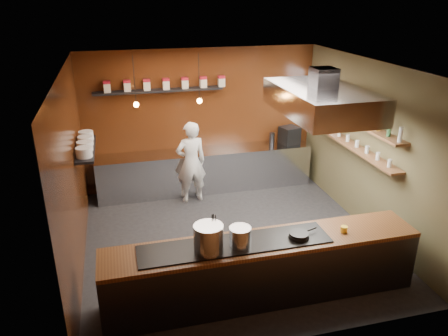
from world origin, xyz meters
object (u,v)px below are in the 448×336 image
object	(u,v)px
stockpot_large	(209,238)
espresso_machine	(289,135)
extractor_hood	(322,100)
stockpot_small	(240,237)
chef	(191,162)

from	to	relation	value
stockpot_large	espresso_machine	size ratio (longest dim) A/B	1.02
extractor_hood	stockpot_large	world-z (taller)	extractor_hood
stockpot_small	chef	world-z (taller)	chef
stockpot_large	stockpot_small	distance (m)	0.43
extractor_hood	stockpot_small	size ratio (longest dim) A/B	6.86
stockpot_small	espresso_machine	world-z (taller)	espresso_machine
espresso_machine	chef	bearing A→B (deg)	177.10
stockpot_small	chef	bearing A→B (deg)	90.70
stockpot_large	stockpot_small	xyz separation A→B (m)	(0.43, 0.02, -0.05)
extractor_hood	espresso_machine	xyz separation A→B (m)	(0.62, 2.59, -1.42)
chef	extractor_hood	bearing A→B (deg)	121.72
chef	stockpot_large	bearing A→B (deg)	76.33
stockpot_small	stockpot_large	bearing A→B (deg)	-177.80
extractor_hood	chef	xyz separation A→B (m)	(-1.70, 2.10, -1.66)
stockpot_large	chef	world-z (taller)	chef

